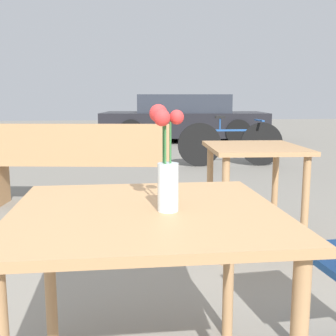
{
  "coord_description": "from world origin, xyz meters",
  "views": [
    {
      "loc": [
        -0.09,
        -1.4,
        1.1
      ],
      "look_at": [
        0.07,
        -0.03,
        0.87
      ],
      "focal_mm": 45.0,
      "sensor_mm": 36.0,
      "label": 1
    }
  ],
  "objects_px": {
    "table_front": "(146,236)",
    "bench_near": "(80,161)",
    "flower_vase": "(167,168)",
    "parked_car": "(184,119)",
    "bicycle": "(231,143)",
    "table_back": "(254,165)"
  },
  "relations": [
    {
      "from": "table_back",
      "to": "parked_car",
      "type": "bearing_deg",
      "value": 84.89
    },
    {
      "from": "table_front",
      "to": "bench_near",
      "type": "bearing_deg",
      "value": 99.51
    },
    {
      "from": "bicycle",
      "to": "table_back",
      "type": "bearing_deg",
      "value": -102.71
    },
    {
      "from": "table_front",
      "to": "bicycle",
      "type": "height_order",
      "value": "bicycle"
    },
    {
      "from": "flower_vase",
      "to": "parked_car",
      "type": "distance_m",
      "value": 9.53
    },
    {
      "from": "parked_car",
      "to": "table_back",
      "type": "bearing_deg",
      "value": -95.11
    },
    {
      "from": "table_front",
      "to": "parked_car",
      "type": "bearing_deg",
      "value": 80.42
    },
    {
      "from": "table_front",
      "to": "bench_near",
      "type": "height_order",
      "value": "bench_near"
    },
    {
      "from": "flower_vase",
      "to": "parked_car",
      "type": "bearing_deg",
      "value": 80.86
    },
    {
      "from": "flower_vase",
      "to": "table_back",
      "type": "bearing_deg",
      "value": 62.33
    },
    {
      "from": "flower_vase",
      "to": "bicycle",
      "type": "height_order",
      "value": "flower_vase"
    },
    {
      "from": "flower_vase",
      "to": "parked_car",
      "type": "xyz_separation_m",
      "value": [
        1.51,
        9.41,
        -0.3
      ]
    },
    {
      "from": "bicycle",
      "to": "bench_near",
      "type": "bearing_deg",
      "value": -132.85
    },
    {
      "from": "flower_vase",
      "to": "bicycle",
      "type": "relative_size",
      "value": 0.21
    },
    {
      "from": "table_front",
      "to": "parked_car",
      "type": "distance_m",
      "value": 9.51
    },
    {
      "from": "parked_car",
      "to": "flower_vase",
      "type": "bearing_deg",
      "value": -99.14
    },
    {
      "from": "table_front",
      "to": "bicycle",
      "type": "distance_m",
      "value": 5.52
    },
    {
      "from": "flower_vase",
      "to": "bench_near",
      "type": "relative_size",
      "value": 0.19
    },
    {
      "from": "bench_near",
      "to": "bicycle",
      "type": "xyz_separation_m",
      "value": [
        2.2,
        2.37,
        -0.1
      ]
    },
    {
      "from": "table_front",
      "to": "parked_car",
      "type": "relative_size",
      "value": 0.21
    },
    {
      "from": "table_back",
      "to": "parked_car",
      "type": "height_order",
      "value": "parked_car"
    },
    {
      "from": "bench_near",
      "to": "parked_car",
      "type": "height_order",
      "value": "parked_car"
    }
  ]
}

